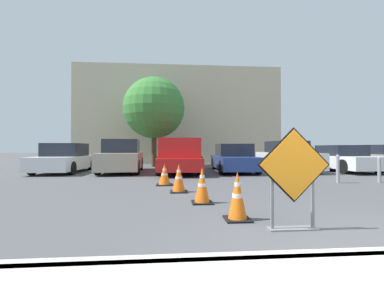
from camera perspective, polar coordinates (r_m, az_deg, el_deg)
The scene contains 18 objects.
ground_plane at distance 12.78m, azimuth 5.38°, elevation -6.26°, with size 96.00×96.00×0.00m, color #4C4C4F.
curb_lip at distance 3.55m, azimuth 36.64°, elevation -19.57°, with size 25.51×0.20×0.14m.
road_closed_sign at distance 4.11m, azimuth 21.66°, elevation -6.13°, with size 1.11×0.20×1.52m.
traffic_cone_nearest at distance 4.49m, azimuth 10.06°, elevation -11.35°, with size 0.43×0.43×0.82m.
traffic_cone_second at distance 5.72m, azimuth 2.27°, elevation -9.19°, with size 0.45×0.45×0.79m.
traffic_cone_third at distance 7.10m, azimuth -2.95°, elevation -7.60°, with size 0.47×0.47×0.78m.
traffic_cone_fourth at distance 8.44m, azimuth -6.14°, elevation -6.82°, with size 0.51×0.51×0.69m.
parked_car_nearest at distance 14.22m, azimuth -26.40°, elevation -3.00°, with size 1.98×4.21×1.43m.
parked_car_second at distance 13.20m, azimuth -15.36°, elevation -2.85°, with size 2.08×4.25×1.62m.
pickup_truck at distance 12.50m, azimuth -2.98°, elevation -2.97°, with size 2.05×5.57×1.63m.
parked_car_third at distance 13.26m, azimuth 9.27°, elevation -3.26°, with size 2.02×4.52×1.40m.
parked_car_fourth at distance 14.22m, azimuth 20.33°, elevation -2.79°, with size 1.96×4.30×1.55m.
parked_car_fifth at distance 15.39m, azimuth 30.34°, elevation -2.88°, with size 1.97×4.37×1.34m.
parked_car_sixth at distance 17.59m, azimuth 36.81°, elevation -2.50°, with size 1.89×4.40×1.37m.
bollard_nearest at distance 10.18m, azimuth 29.66°, elevation -4.66°, with size 0.12×0.12×0.98m.
bollard_second at distance 11.11m, azimuth 36.18°, elevation -4.49°, with size 0.12×0.12×0.90m.
building_facade_backdrop at distance 21.89m, azimuth -3.01°, elevation 5.83°, with size 15.76×5.00×7.48m.
street_tree_behind_lot at distance 16.63m, azimuth -8.42°, elevation 7.90°, with size 3.88×3.88×5.68m.
Camera 1 is at (-2.21, -2.53, 1.22)m, focal length 24.00 mm.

